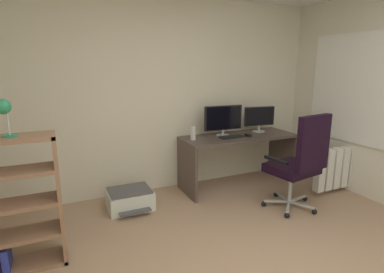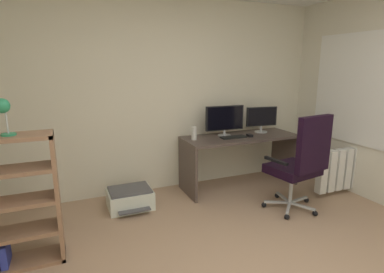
% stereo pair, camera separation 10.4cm
% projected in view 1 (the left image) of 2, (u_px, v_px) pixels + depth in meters
% --- Properties ---
extents(wall_back, '(4.58, 0.10, 2.51)m').
position_uv_depth(wall_back, '(157.00, 97.00, 4.03)').
color(wall_back, beige).
rests_on(wall_back, ground).
extents(window_pane, '(0.01, 1.32, 1.31)m').
position_uv_depth(window_pane, '(357.00, 89.00, 3.91)').
color(window_pane, white).
extents(window_frame, '(0.02, 1.40, 1.39)m').
position_uv_depth(window_frame, '(357.00, 89.00, 3.91)').
color(window_frame, white).
extents(desk, '(1.59, 0.60, 0.72)m').
position_uv_depth(desk, '(238.00, 148.00, 4.24)').
color(desk, '#4D403A').
rests_on(desk, ground).
extents(monitor_main, '(0.55, 0.18, 0.41)m').
position_uv_depth(monitor_main, '(223.00, 119.00, 4.14)').
color(monitor_main, '#B2B5B7').
rests_on(monitor_main, desk).
extents(monitor_secondary, '(0.45, 0.18, 0.36)m').
position_uv_depth(monitor_secondary, '(259.00, 117.00, 4.39)').
color(monitor_secondary, '#B2B5B7').
rests_on(monitor_secondary, desk).
extents(keyboard, '(0.34, 0.13, 0.02)m').
position_uv_depth(keyboard, '(232.00, 137.00, 4.08)').
color(keyboard, black).
rests_on(keyboard, desk).
extents(computer_mouse, '(0.07, 0.11, 0.03)m').
position_uv_depth(computer_mouse, '(248.00, 135.00, 4.15)').
color(computer_mouse, black).
rests_on(computer_mouse, desk).
extents(desktop_speaker, '(0.07, 0.07, 0.17)m').
position_uv_depth(desktop_speaker, '(193.00, 133.00, 3.94)').
color(desktop_speaker, silver).
rests_on(desktop_speaker, desk).
extents(office_chair, '(0.65, 0.65, 1.14)m').
position_uv_depth(office_chair, '(300.00, 160.00, 3.46)').
color(office_chair, '#B7BABC').
rests_on(office_chair, ground).
extents(desk_lamp, '(0.13, 0.12, 0.29)m').
position_uv_depth(desk_lamp, '(4.00, 110.00, 2.30)').
color(desk_lamp, '#2B9160').
rests_on(desk_lamp, bookshelf).
extents(printer, '(0.51, 0.48, 0.24)m').
position_uv_depth(printer, '(130.00, 199.00, 3.63)').
color(printer, silver).
rests_on(printer, ground).
extents(radiator, '(0.94, 0.10, 0.55)m').
position_uv_depth(radiator, '(343.00, 167.00, 4.11)').
color(radiator, white).
rests_on(radiator, ground).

